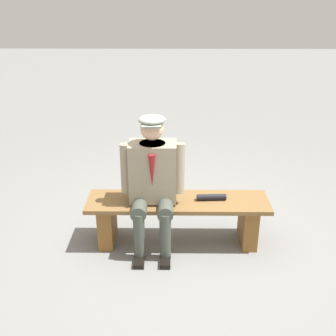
% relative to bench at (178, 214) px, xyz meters
% --- Properties ---
extents(ground_plane, '(30.00, 30.00, 0.00)m').
position_rel_bench_xyz_m(ground_plane, '(0.00, 0.00, -0.32)').
color(ground_plane, slate).
extents(bench, '(1.82, 0.47, 0.48)m').
position_rel_bench_xyz_m(bench, '(0.00, 0.00, 0.00)').
color(bench, brown).
rests_on(bench, ground).
extents(seated_man, '(0.62, 0.63, 1.36)m').
position_rel_bench_xyz_m(seated_man, '(0.25, 0.06, 0.45)').
color(seated_man, gray).
rests_on(seated_man, ground).
extents(rolled_magazine, '(0.30, 0.08, 0.06)m').
position_rel_bench_xyz_m(rolled_magazine, '(-0.34, -0.01, 0.19)').
color(rolled_magazine, black).
rests_on(rolled_magazine, bench).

